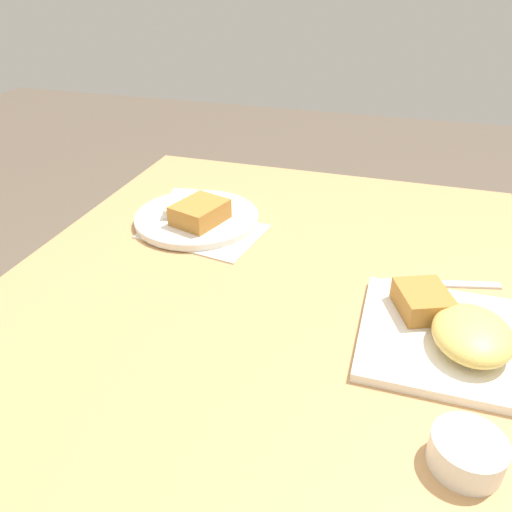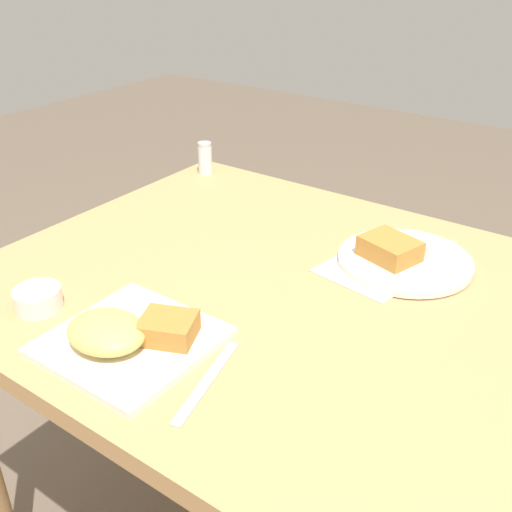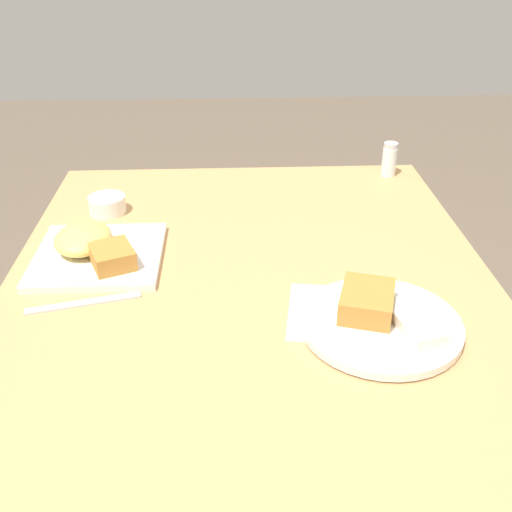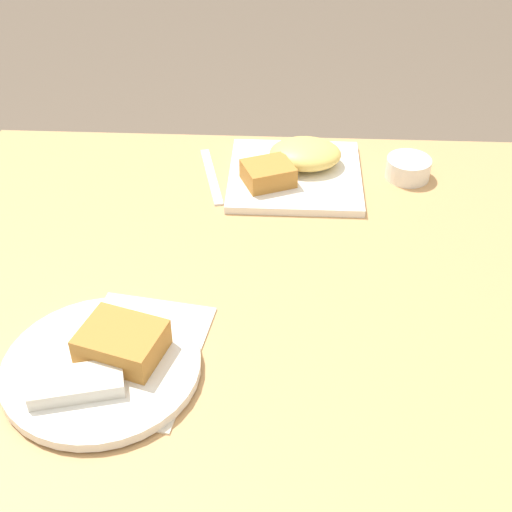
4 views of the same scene
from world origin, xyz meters
name	(u,v)px [view 3 (image 3 of 4)]	position (x,y,z in m)	size (l,w,h in m)	color
dining_table	(250,313)	(0.00, 0.00, 0.68)	(1.05, 0.89, 0.77)	tan
menu_card	(357,315)	(0.14, 0.17, 0.77)	(0.20, 0.25, 0.00)	beige
plate_square_near	(94,249)	(-0.07, -0.29, 0.79)	(0.24, 0.24, 0.06)	white
plate_oval_far	(380,318)	(0.17, 0.20, 0.78)	(0.26, 0.26, 0.05)	white
sauce_ramekin	(107,204)	(-0.28, -0.30, 0.79)	(0.08, 0.08, 0.04)	white
salt_shaker	(389,161)	(-0.46, 0.37, 0.80)	(0.04, 0.04, 0.08)	white
butter_knife	(84,303)	(0.08, -0.29, 0.77)	(0.06, 0.19, 0.00)	silver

